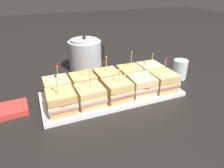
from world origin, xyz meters
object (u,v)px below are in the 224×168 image
sandwich_front_far_right (164,81)px  serving_platter (112,94)px  sandwich_front_center (117,90)px  sandwich_back_far_right (149,72)px  sandwich_front_right (141,85)px  sandwich_back_right (130,75)px  kettle_steel (85,55)px  napkin_stack (13,109)px  sandwich_back_far_left (57,88)px  sandwich_front_left (90,96)px  sandwich_front_far_left (61,102)px  drinking_glass (180,69)px  sandwich_back_center (107,79)px  sandwich_back_left (83,83)px

sandwich_front_far_right → serving_platter: bearing=165.1°
sandwich_front_center → sandwich_back_far_right: 0.27m
sandwich_front_right → sandwich_back_right: 0.12m
sandwich_front_center → kettle_steel: bearing=92.7°
sandwich_front_right → napkin_stack: (-0.55, 0.09, -0.05)m
sandwich_back_far_left → napkin_stack: size_ratio=1.26×
sandwich_back_right → napkin_stack: bearing=-177.2°
sandwich_front_left → sandwich_back_far_right: 0.38m
sandwich_back_far_right → napkin_stack: bearing=-177.7°
sandwich_front_far_left → sandwich_front_right: sandwich_front_far_left is taller
sandwich_front_center → sandwich_back_far_right: (0.24, 0.12, -0.00)m
sandwich_front_right → sandwich_back_far_left: 0.38m
sandwich_front_right → sandwich_back_far_right: (0.12, 0.12, -0.00)m
sandwich_front_center → sandwich_front_far_right: (0.24, -0.00, 0.00)m
drinking_glass → sandwich_front_far_left: bearing=-171.2°
serving_platter → sandwich_back_center: size_ratio=4.13×
sandwich_front_far_left → sandwich_back_far_left: sandwich_front_far_left is taller
sandwich_back_center → kettle_steel: bearing=94.5°
napkin_stack → sandwich_front_far_left: bearing=-27.3°
serving_platter → sandwich_front_left: 0.14m
sandwich_front_far_right → sandwich_front_right: bearing=177.1°
sandwich_front_left → sandwich_front_far_right: 0.36m
sandwich_back_center → kettle_steel: kettle_steel is taller
kettle_steel → drinking_glass: size_ratio=2.05×
sandwich_front_far_left → sandwich_front_far_right: bearing=-0.2°
drinking_glass → sandwich_back_far_right: bearing=173.5°
sandwich_front_far_left → sandwich_back_far_right: bearing=14.4°
sandwich_front_far_left → kettle_steel: (0.22, 0.43, 0.03)m
sandwich_front_center → sandwich_back_right: bearing=44.0°
sandwich_front_center → napkin_stack: bearing=167.6°
sandwich_back_far_left → sandwich_front_center: bearing=-26.5°
sandwich_front_right → sandwich_front_center: bearing=-179.2°
sandwich_back_far_right → drinking_glass: (0.18, -0.02, -0.01)m
sandwich_back_left → sandwich_back_center: bearing=0.4°
sandwich_front_right → sandwich_back_far_left: sandwich_front_right is taller
sandwich_front_left → sandwich_front_right: size_ratio=1.00×
sandwich_front_right → sandwich_back_center: (-0.12, 0.12, -0.00)m
sandwich_back_left → kettle_steel: bearing=72.4°
sandwich_front_far_right → sandwich_back_far_right: bearing=90.3°
serving_platter → sandwich_back_far_left: bearing=166.2°
sandwich_back_far_right → sandwich_front_center: bearing=-153.4°
sandwich_front_left → sandwich_back_right: bearing=26.0°
sandwich_back_left → drinking_glass: size_ratio=1.54×
sandwich_front_far_left → sandwich_back_far_right: 0.49m
drinking_glass → kettle_steel: bearing=143.4°
sandwich_front_far_left → sandwich_front_left: size_ratio=1.02×
serving_platter → drinking_glass: size_ratio=6.05×
kettle_steel → sandwich_back_center: bearing=-85.5°
sandwich_back_center → sandwich_back_right: size_ratio=0.94×
sandwich_front_far_left → kettle_steel: size_ratio=0.76×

